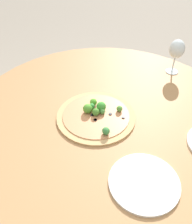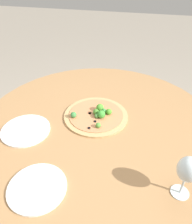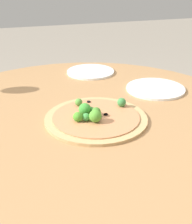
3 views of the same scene
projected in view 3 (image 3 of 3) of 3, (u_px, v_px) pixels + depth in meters
name	position (u px, v px, depth m)	size (l,w,h in m)	color
dining_table	(86.00, 133.00, 1.13)	(1.30, 1.30, 0.76)	#A87A4C
pizza	(95.00, 117.00, 1.06)	(0.35, 0.35, 0.06)	tan
plate_near	(91.00, 72.00, 1.52)	(0.23, 0.23, 0.01)	white
plate_far	(155.00, 89.00, 1.32)	(0.25, 0.25, 0.01)	white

